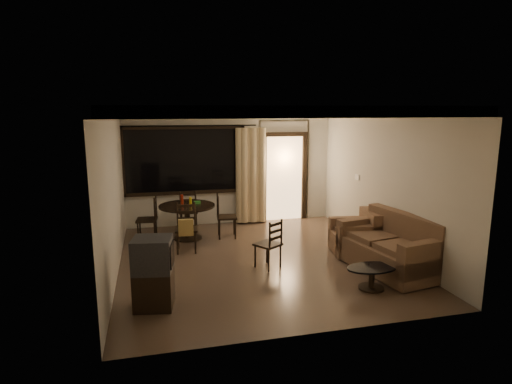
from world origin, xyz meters
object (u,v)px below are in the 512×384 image
object	(u,v)px
dining_chair_west	(148,227)
dining_chair_east	(226,225)
side_chair	(268,253)
sofa	(392,249)
dining_chair_north	(189,218)
tv_cabinet	(153,273)
dining_chair_south	(187,237)
armchair	(357,236)
dining_table	(187,212)
coffee_table	(372,274)

from	to	relation	value
dining_chair_west	dining_chair_east	bearing A→B (deg)	90.00
side_chair	sofa	bearing A→B (deg)	129.21
dining_chair_west	dining_chair_north	distance (m)	1.07
dining_chair_east	tv_cabinet	distance (m)	3.46
dining_chair_south	tv_cabinet	xyz separation A→B (m)	(-0.65, -2.31, 0.21)
dining_chair_north	tv_cabinet	bearing A→B (deg)	83.92
dining_chair_north	dining_chair_west	bearing A→B (deg)	37.24
sofa	side_chair	distance (m)	2.14
sofa	armchair	distance (m)	0.96
tv_cabinet	dining_chair_north	bearing A→B (deg)	87.53
armchair	tv_cabinet	bearing A→B (deg)	-150.81
dining_chair_east	side_chair	size ratio (longest dim) A/B	1.08
dining_chair_north	armchair	world-z (taller)	dining_chair_north
dining_chair_north	armchair	size ratio (longest dim) A/B	1.02
dining_chair_east	sofa	distance (m)	3.57
dining_chair_north	armchair	distance (m)	3.85
dining_chair_east	side_chair	distance (m)	2.01
dining_table	armchair	size ratio (longest dim) A/B	1.28
dining_chair_south	side_chair	xyz separation A→B (m)	(1.33, -1.21, -0.04)
dining_chair_south	side_chair	size ratio (longest dim) A/B	1.08
side_chair	dining_table	bearing A→B (deg)	-92.71
dining_chair_north	coffee_table	size ratio (longest dim) A/B	1.17
dining_chair_south	sofa	xyz separation A→B (m)	(3.37, -1.83, 0.08)
dining_chair_west	dining_chair_south	size ratio (longest dim) A/B	1.00
dining_table	side_chair	world-z (taller)	dining_table
dining_chair_west	coffee_table	world-z (taller)	dining_chair_west
dining_chair_south	dining_chair_north	bearing A→B (deg)	89.43
dining_chair_south	tv_cabinet	bearing A→B (deg)	-99.54
dining_chair_north	tv_cabinet	xyz separation A→B (m)	(-0.82, -3.80, 0.23)
dining_table	coffee_table	world-z (taller)	dining_table
dining_chair_north	dining_table	bearing A→B (deg)	88.81
dining_chair_west	dining_chair_south	bearing A→B (deg)	44.30
armchair	side_chair	size ratio (longest dim) A/B	1.06
coffee_table	side_chair	distance (m)	1.83
sofa	armchair	xyz separation A→B (m)	(-0.18, 0.94, -0.04)
sofa	tv_cabinet	bearing A→B (deg)	176.45
dining_chair_west	dining_chair_east	world-z (taller)	same
coffee_table	dining_chair_east	bearing A→B (deg)	117.94
coffee_table	sofa	bearing A→B (deg)	41.60
sofa	dining_table	bearing A→B (deg)	130.38
dining_chair_south	sofa	size ratio (longest dim) A/B	0.49
dining_table	tv_cabinet	bearing A→B (deg)	-103.19
sofa	side_chair	bearing A→B (deg)	152.61
dining_chair_north	armchair	xyz separation A→B (m)	(3.01, -2.39, 0.06)
dining_chair_west	dining_chair_south	distance (m)	1.20
sofa	armchair	size ratio (longest dim) A/B	2.06
dining_table	tv_cabinet	distance (m)	3.25
sofa	coffee_table	distance (m)	0.98
dining_table	armchair	world-z (taller)	dining_table
dining_table	side_chair	bearing A→B (deg)	-59.03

